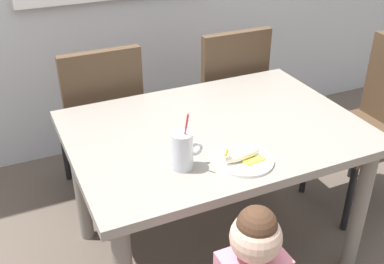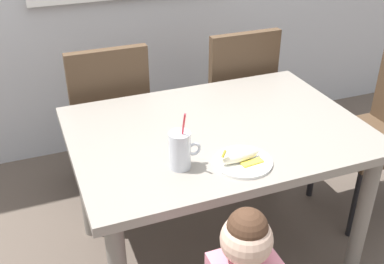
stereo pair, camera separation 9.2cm
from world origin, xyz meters
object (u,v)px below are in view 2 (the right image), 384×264
at_px(peeled_banana, 241,157).
at_px(dining_table, 217,147).
at_px(dining_chair_left, 108,114).
at_px(snack_plate, 243,162).
at_px(dining_chair_right, 233,94).
at_px(milk_cup, 180,152).

bearing_deg(peeled_banana, dining_table, 83.56).
bearing_deg(dining_chair_left, dining_table, 117.57).
bearing_deg(snack_plate, peeled_banana, 163.93).
relative_size(dining_table, dining_chair_right, 1.34).
height_order(dining_chair_left, snack_plate, dining_chair_left).
xyz_separation_m(snack_plate, peeled_banana, (-0.01, 0.00, 0.03)).
bearing_deg(dining_chair_left, dining_chair_right, 178.74).
bearing_deg(peeled_banana, dining_chair_left, 108.38).
relative_size(dining_chair_right, milk_cup, 3.86).
height_order(dining_chair_left, dining_chair_right, same).
bearing_deg(milk_cup, dining_chair_left, 96.14).
distance_m(dining_table, snack_plate, 0.32).
height_order(dining_chair_right, milk_cup, milk_cup).
bearing_deg(dining_chair_right, snack_plate, 65.68).
relative_size(dining_table, milk_cup, 5.18).
xyz_separation_m(dining_chair_right, peeled_banana, (-0.44, -0.96, 0.23)).
relative_size(dining_chair_right, snack_plate, 4.17).
distance_m(dining_table, dining_chair_left, 0.78).
xyz_separation_m(dining_table, peeled_banana, (-0.03, -0.29, 0.13)).
distance_m(dining_chair_right, snack_plate, 1.08).
bearing_deg(milk_cup, snack_plate, -15.47).
bearing_deg(peeled_banana, snack_plate, -16.07).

